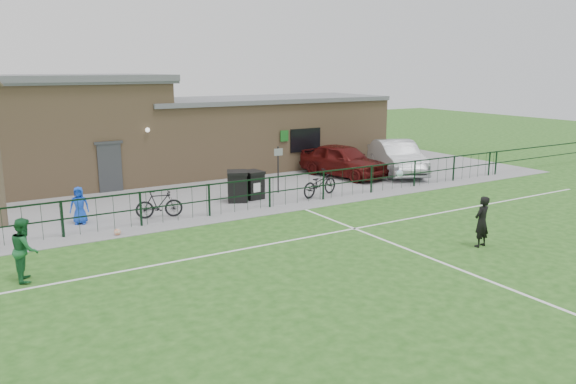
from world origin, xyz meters
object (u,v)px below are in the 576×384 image
wheelie_bin_left (237,187)px  bicycle_e (320,183)px  bicycle_d (159,204)px  outfield_player (25,249)px  ball_ground (117,232)px  car_maroon (343,160)px  car_silver (397,157)px  sign_post (278,170)px  wheelie_bin_right (252,186)px  spectator_child (79,205)px

wheelie_bin_left → bicycle_e: (3.36, -0.93, -0.04)m
bicycle_d → outfield_player: 6.30m
ball_ground → bicycle_d: bearing=36.1°
car_maroon → car_silver: size_ratio=0.93×
outfield_player → ball_ground: size_ratio=7.31×
car_silver → bicycle_d: 13.21m
car_maroon → bicycle_e: 4.54m
outfield_player → sign_post: bearing=-55.3°
wheelie_bin_right → ball_ground: bearing=-166.1°
outfield_player → car_maroon: bearing=-57.7°
wheelie_bin_right → car_silver: 8.88m
spectator_child → car_maroon: bearing=29.1°
car_maroon → bicycle_e: bearing=-150.7°
wheelie_bin_left → car_silver: 9.62m
outfield_player → ball_ground: 4.07m
car_silver → outfield_player: (-17.86, -6.11, -0.04)m
bicycle_d → car_silver: bearing=-66.9°
wheelie_bin_left → sign_post: 2.28m
bicycle_e → spectator_child: (-9.45, 0.73, 0.12)m
wheelie_bin_right → car_maroon: bearing=11.1°
outfield_player → ball_ground: (2.97, 2.69, -0.70)m
sign_post → bicycle_e: sign_post is taller
bicycle_d → spectator_child: size_ratio=1.27×
wheelie_bin_right → ball_ground: wheelie_bin_right is taller
sign_post → bicycle_e: 1.90m
car_silver → car_maroon: bearing=-172.4°
sign_post → car_maroon: sign_post is taller
wheelie_bin_right → sign_post: (1.45, 0.39, 0.47)m
bicycle_d → ball_ground: bearing=140.2°
car_maroon → spectator_child: car_maroon is taller
spectator_child → outfield_player: outfield_player is taller
wheelie_bin_right → bicycle_e: size_ratio=0.52×
outfield_player → wheelie_bin_right: bearing=-53.5°
car_silver → wheelie_bin_left: bearing=-148.7°
bicycle_d → outfield_player: outfield_player is taller
bicycle_d → outfield_player: size_ratio=1.02×
wheelie_bin_right → car_maroon: 6.35m
sign_post → outfield_player: sign_post is taller
car_silver → outfield_player: size_ratio=3.10×
bicycle_d → bicycle_e: size_ratio=0.82×
sign_post → bicycle_e: bearing=-50.4°
car_maroon → outfield_player: 16.61m
car_silver → bicycle_e: (-6.18, -2.16, -0.30)m
car_maroon → bicycle_d: 10.68m
outfield_player → car_silver: bearing=-63.5°
wheelie_bin_left → car_silver: bearing=31.0°
wheelie_bin_right → outfield_player: size_ratio=0.65×
car_maroon → ball_ground: size_ratio=21.18×
wheelie_bin_right → spectator_child: 6.84m
ball_ground → sign_post: bearing=19.6°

